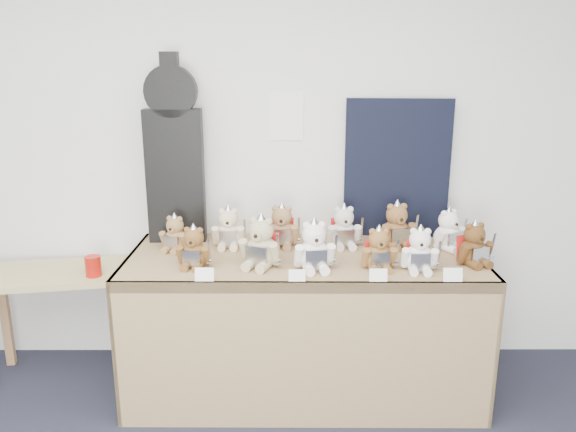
{
  "coord_description": "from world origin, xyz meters",
  "views": [
    {
      "loc": [
        0.44,
        -0.98,
        1.89
      ],
      "look_at": [
        0.45,
        1.96,
        1.1
      ],
      "focal_mm": 35.0,
      "sensor_mm": 36.0,
      "label": 1
    }
  ],
  "objects_px": {
    "display_table": "(304,290)",
    "teddy_back_far_left": "(175,235)",
    "guitar_case": "(174,152)",
    "teddy_front_left": "(261,244)",
    "teddy_back_left": "(229,229)",
    "teddy_back_centre_left": "(282,228)",
    "teddy_front_end": "(474,246)",
    "teddy_back_centre_right": "(344,228)",
    "teddy_front_right": "(379,251)",
    "teddy_back_right": "(397,227)",
    "teddy_front_centre": "(314,248)",
    "side_table": "(57,290)",
    "teddy_front_far_left": "(194,249)",
    "red_cup": "(93,266)",
    "teddy_front_far_right": "(420,251)",
    "teddy_back_end": "(448,231)"
  },
  "relations": [
    {
      "from": "display_table",
      "to": "teddy_back_far_left",
      "type": "xyz_separation_m",
      "value": [
        -0.75,
        0.17,
        0.27
      ]
    },
    {
      "from": "guitar_case",
      "to": "teddy_front_left",
      "type": "distance_m",
      "value": 0.83
    },
    {
      "from": "teddy_back_left",
      "to": "teddy_back_far_left",
      "type": "distance_m",
      "value": 0.31
    },
    {
      "from": "display_table",
      "to": "teddy_back_centre_left",
      "type": "xyz_separation_m",
      "value": [
        -0.13,
        0.26,
        0.29
      ]
    },
    {
      "from": "teddy_back_centre_left",
      "to": "teddy_front_end",
      "type": "bearing_deg",
      "value": -13.39
    },
    {
      "from": "teddy_back_centre_left",
      "to": "teddy_back_centre_right",
      "type": "relative_size",
      "value": 1.01
    },
    {
      "from": "teddy_front_right",
      "to": "teddy_front_end",
      "type": "relative_size",
      "value": 0.96
    },
    {
      "from": "teddy_front_left",
      "to": "teddy_back_right",
      "type": "relative_size",
      "value": 1.04
    },
    {
      "from": "display_table",
      "to": "teddy_back_far_left",
      "type": "relative_size",
      "value": 8.47
    },
    {
      "from": "teddy_front_centre",
      "to": "teddy_back_centre_right",
      "type": "height_order",
      "value": "teddy_front_centre"
    },
    {
      "from": "side_table",
      "to": "teddy_front_far_left",
      "type": "bearing_deg",
      "value": -29.22
    },
    {
      "from": "red_cup",
      "to": "teddy_front_far_left",
      "type": "bearing_deg",
      "value": -20.47
    },
    {
      "from": "red_cup",
      "to": "teddy_front_left",
      "type": "relative_size",
      "value": 0.39
    },
    {
      "from": "teddy_front_far_right",
      "to": "teddy_back_end",
      "type": "distance_m",
      "value": 0.43
    },
    {
      "from": "teddy_back_right",
      "to": "teddy_back_left",
      "type": "bearing_deg",
      "value": 168.01
    },
    {
      "from": "teddy_back_centre_left",
      "to": "teddy_front_centre",
      "type": "bearing_deg",
      "value": -62.37
    },
    {
      "from": "display_table",
      "to": "teddy_back_far_left",
      "type": "bearing_deg",
      "value": 167.52
    },
    {
      "from": "teddy_front_left",
      "to": "teddy_back_centre_right",
      "type": "relative_size",
      "value": 1.11
    },
    {
      "from": "teddy_front_far_right",
      "to": "teddy_back_right",
      "type": "distance_m",
      "value": 0.41
    },
    {
      "from": "side_table",
      "to": "teddy_front_centre",
      "type": "distance_m",
      "value": 1.63
    },
    {
      "from": "teddy_front_left",
      "to": "teddy_back_far_left",
      "type": "bearing_deg",
      "value": 173.52
    },
    {
      "from": "teddy_front_right",
      "to": "teddy_back_right",
      "type": "distance_m",
      "value": 0.42
    },
    {
      "from": "guitar_case",
      "to": "teddy_back_left",
      "type": "xyz_separation_m",
      "value": [
        0.33,
        -0.13,
        -0.44
      ]
    },
    {
      "from": "teddy_back_right",
      "to": "side_table",
      "type": "bearing_deg",
      "value": 168.35
    },
    {
      "from": "red_cup",
      "to": "teddy_front_left",
      "type": "distance_m",
      "value": 1.04
    },
    {
      "from": "teddy_front_left",
      "to": "teddy_back_right",
      "type": "bearing_deg",
      "value": 44.24
    },
    {
      "from": "teddy_back_end",
      "to": "teddy_front_far_left",
      "type": "bearing_deg",
      "value": 161.67
    },
    {
      "from": "teddy_back_left",
      "to": "teddy_back_right",
      "type": "height_order",
      "value": "teddy_back_right"
    },
    {
      "from": "guitar_case",
      "to": "teddy_back_right",
      "type": "xyz_separation_m",
      "value": [
        1.33,
        -0.12,
        -0.43
      ]
    },
    {
      "from": "guitar_case",
      "to": "teddy_front_far_left",
      "type": "height_order",
      "value": "guitar_case"
    },
    {
      "from": "teddy_front_far_right",
      "to": "teddy_back_centre_right",
      "type": "distance_m",
      "value": 0.54
    },
    {
      "from": "guitar_case",
      "to": "teddy_back_far_left",
      "type": "relative_size",
      "value": 4.72
    },
    {
      "from": "side_table",
      "to": "teddy_back_left",
      "type": "bearing_deg",
      "value": -8.43
    },
    {
      "from": "teddy_front_right",
      "to": "teddy_front_far_right",
      "type": "height_order",
      "value": "teddy_front_far_right"
    },
    {
      "from": "teddy_front_end",
      "to": "teddy_back_right",
      "type": "relative_size",
      "value": 0.89
    },
    {
      "from": "side_table",
      "to": "guitar_case",
      "type": "distance_m",
      "value": 1.11
    },
    {
      "from": "teddy_front_centre",
      "to": "teddy_back_centre_left",
      "type": "distance_m",
      "value": 0.43
    },
    {
      "from": "guitar_case",
      "to": "teddy_front_left",
      "type": "xyz_separation_m",
      "value": [
        0.53,
        -0.46,
        -0.43
      ]
    },
    {
      "from": "red_cup",
      "to": "teddy_front_far_left",
      "type": "height_order",
      "value": "teddy_front_far_left"
    },
    {
      "from": "display_table",
      "to": "teddy_back_left",
      "type": "relative_size",
      "value": 7.43
    },
    {
      "from": "guitar_case",
      "to": "teddy_front_far_right",
      "type": "bearing_deg",
      "value": -22.93
    },
    {
      "from": "teddy_front_far_right",
      "to": "teddy_back_centre_right",
      "type": "bearing_deg",
      "value": 136.65
    },
    {
      "from": "teddy_front_far_left",
      "to": "teddy_back_right",
      "type": "height_order",
      "value": "teddy_back_right"
    },
    {
      "from": "guitar_case",
      "to": "red_cup",
      "type": "bearing_deg",
      "value": -154.62
    },
    {
      "from": "teddy_front_end",
      "to": "teddy_back_right",
      "type": "height_order",
      "value": "teddy_back_right"
    },
    {
      "from": "teddy_front_right",
      "to": "teddy_front_centre",
      "type": "bearing_deg",
      "value": 177.02
    },
    {
      "from": "display_table",
      "to": "teddy_front_left",
      "type": "height_order",
      "value": "teddy_front_left"
    },
    {
      "from": "teddy_front_left",
      "to": "teddy_back_far_left",
      "type": "relative_size",
      "value": 1.31
    },
    {
      "from": "guitar_case",
      "to": "teddy_front_right",
      "type": "distance_m",
      "value": 1.34
    },
    {
      "from": "teddy_front_centre",
      "to": "teddy_front_far_left",
      "type": "bearing_deg",
      "value": 168.83
    }
  ]
}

